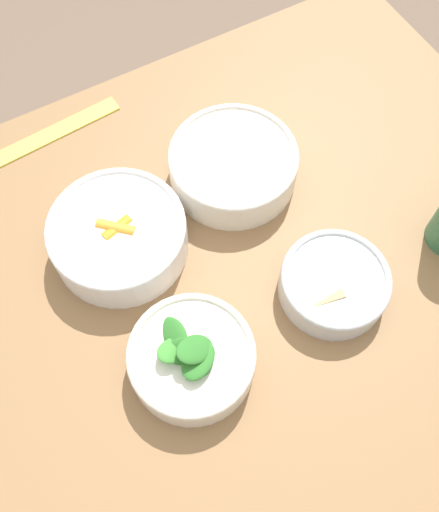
{
  "coord_description": "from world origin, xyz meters",
  "views": [
    {
      "loc": [
        -0.16,
        -0.29,
        1.44
      ],
      "look_at": [
        0.0,
        0.01,
        0.75
      ],
      "focal_mm": 40.0,
      "sensor_mm": 36.0,
      "label": 1
    }
  ],
  "objects_px": {
    "bowl_carrots": "(118,236)",
    "bowl_cookies": "(334,283)",
    "bowl_beans_hotdog": "(233,166)",
    "ruler": "(38,141)",
    "bowl_greens": "(191,358)"
  },
  "relations": [
    {
      "from": "bowl_beans_hotdog",
      "to": "bowl_cookies",
      "type": "relative_size",
      "value": 1.29
    },
    {
      "from": "ruler",
      "to": "bowl_carrots",
      "type": "bearing_deg",
      "value": -81.38
    },
    {
      "from": "bowl_greens",
      "to": "ruler",
      "type": "bearing_deg",
      "value": 95.66
    },
    {
      "from": "bowl_greens",
      "to": "bowl_carrots",
      "type": "bearing_deg",
      "value": 92.13
    },
    {
      "from": "bowl_greens",
      "to": "bowl_cookies",
      "type": "distance_m",
      "value": 0.21
    },
    {
      "from": "bowl_greens",
      "to": "bowl_beans_hotdog",
      "type": "height_order",
      "value": "bowl_greens"
    },
    {
      "from": "bowl_carrots",
      "to": "bowl_cookies",
      "type": "height_order",
      "value": "bowl_carrots"
    },
    {
      "from": "bowl_cookies",
      "to": "ruler",
      "type": "height_order",
      "value": "bowl_cookies"
    },
    {
      "from": "bowl_greens",
      "to": "bowl_cookies",
      "type": "height_order",
      "value": "bowl_greens"
    },
    {
      "from": "bowl_beans_hotdog",
      "to": "ruler",
      "type": "relative_size",
      "value": 0.68
    },
    {
      "from": "bowl_cookies",
      "to": "bowl_carrots",
      "type": "bearing_deg",
      "value": 137.9
    },
    {
      "from": "bowl_beans_hotdog",
      "to": "ruler",
      "type": "distance_m",
      "value": 0.31
    },
    {
      "from": "bowl_carrots",
      "to": "bowl_greens",
      "type": "height_order",
      "value": "bowl_greens"
    },
    {
      "from": "bowl_cookies",
      "to": "bowl_greens",
      "type": "bearing_deg",
      "value": 179.63
    },
    {
      "from": "bowl_cookies",
      "to": "ruler",
      "type": "relative_size",
      "value": 0.53
    }
  ]
}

